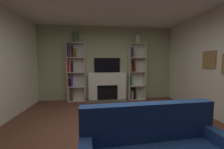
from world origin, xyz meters
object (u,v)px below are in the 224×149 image
object	(u,v)px
fireplace	(107,86)
vase_with_flowers	(137,39)
potted_plant	(75,36)
bookshelf_right	(135,73)
bookshelf_left	(74,71)
tv	(107,65)

from	to	relation	value
fireplace	vase_with_flowers	xyz separation A→B (m)	(1.11, -0.04, 1.70)
fireplace	potted_plant	world-z (taller)	potted_plant
bookshelf_right	potted_plant	size ratio (longest dim) A/B	5.52
bookshelf_left	tv	bearing A→B (deg)	3.43
fireplace	potted_plant	xyz separation A→B (m)	(-1.11, -0.04, 1.77)
tv	vase_with_flowers	distance (m)	1.46
bookshelf_left	bookshelf_right	bearing A→B (deg)	-0.20
bookshelf_left	vase_with_flowers	distance (m)	2.57
potted_plant	tv	bearing A→B (deg)	6.19
tv	bookshelf_left	xyz separation A→B (m)	(-1.18, -0.07, -0.22)
bookshelf_right	potted_plant	bearing A→B (deg)	-178.90
bookshelf_right	vase_with_flowers	size ratio (longest dim) A/B	4.45
fireplace	bookshelf_right	xyz separation A→B (m)	(1.03, 0.00, 0.45)
tv	fireplace	bearing A→B (deg)	-90.00
bookshelf_left	potted_plant	distance (m)	1.24
bookshelf_left	bookshelf_right	xyz separation A→B (m)	(2.22, -0.01, -0.08)
tv	bookshelf_right	world-z (taller)	bookshelf_right
fireplace	potted_plant	size ratio (longest dim) A/B	3.88
tv	vase_with_flowers	size ratio (longest dim) A/B	2.03
bookshelf_left	potted_plant	bearing A→B (deg)	-33.54
fireplace	bookshelf_right	distance (m)	1.13
bookshelf_right	potted_plant	xyz separation A→B (m)	(-2.14, -0.04, 1.32)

